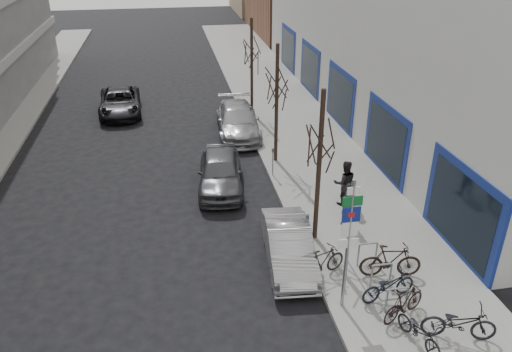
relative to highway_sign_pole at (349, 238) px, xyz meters
name	(u,v)px	position (x,y,z in m)	size (l,w,h in m)	color
ground	(260,319)	(-2.40, 0.01, -2.46)	(120.00, 120.00, 0.00)	black
sidewalk_east	(315,158)	(2.10, 10.01, -2.38)	(5.00, 70.00, 0.15)	slate
commercial_building	(501,21)	(14.60, 16.01, 2.54)	(20.00, 32.00, 10.00)	#B7B7B2
highway_sign_pole	(349,238)	(0.00, 0.00, 0.00)	(0.55, 0.10, 4.20)	gray
bike_rack	(381,272)	(1.40, 0.61, -1.80)	(0.66, 2.26, 0.83)	gray
tree_near	(321,132)	(0.20, 3.51, 1.65)	(1.80, 1.80, 5.50)	black
tree_mid	(277,76)	(0.20, 10.01, 1.65)	(1.80, 1.80, 5.50)	black
tree_far	(252,44)	(0.20, 16.51, 1.65)	(1.80, 1.80, 5.50)	black
meter_front	(307,227)	(-0.25, 3.01, -1.54)	(0.10, 0.08, 1.27)	gray
meter_mid	(273,159)	(-0.25, 8.51, -1.54)	(0.10, 0.08, 1.27)	gray
meter_back	(251,116)	(-0.25, 14.01, -1.54)	(0.10, 0.08, 1.27)	gray
bike_near_left	(420,329)	(1.47, -1.73, -1.84)	(0.47, 1.55, 0.95)	black
bike_near_right	(404,303)	(1.49, -0.74, -1.81)	(0.49, 1.64, 0.99)	black
bike_mid_curb	(389,283)	(1.39, 0.07, -1.77)	(0.53, 1.75, 1.07)	black
bike_mid_inner	(322,262)	(-0.19, 1.40, -1.79)	(0.51, 1.72, 1.04)	black
bike_far_curb	(460,320)	(2.57, -1.72, -1.72)	(0.58, 1.93, 1.18)	black
bike_far_inner	(391,261)	(1.87, 1.03, -1.72)	(0.57, 1.93, 1.17)	black
parked_car_front	(289,246)	(-1.00, 2.43, -1.79)	(1.41, 4.04, 1.33)	#ABABB0
parked_car_mid	(220,171)	(-2.58, 8.04, -1.70)	(1.79, 4.44, 1.51)	#494A4E
parked_car_back	(238,121)	(-1.00, 13.83, -1.70)	(2.11, 5.20, 1.51)	#939497
lane_car	(120,102)	(-7.29, 18.32, -1.77)	(2.30, 4.98, 1.38)	black
pedestrian_near	(347,204)	(1.56, 4.20, -1.49)	(0.60, 0.39, 1.64)	black
pedestrian_far	(345,183)	(1.95, 5.59, -1.39)	(0.68, 0.46, 1.85)	black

